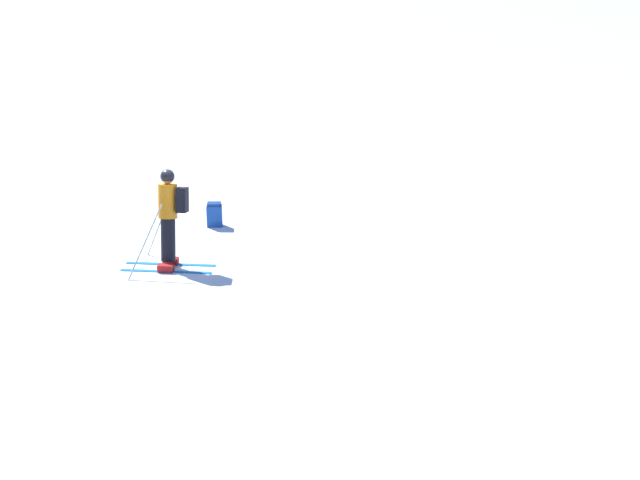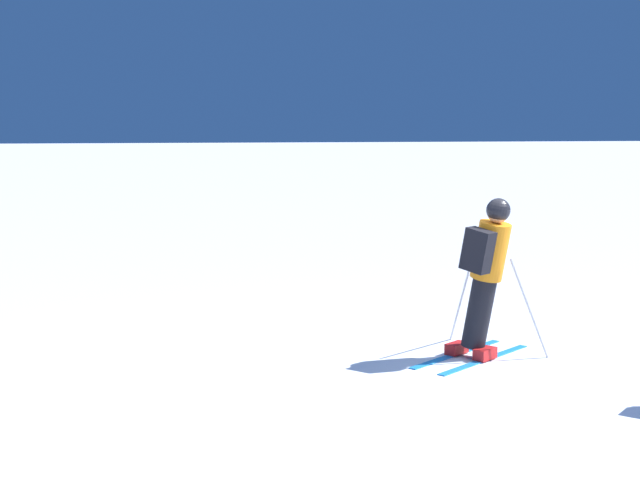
# 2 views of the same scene
# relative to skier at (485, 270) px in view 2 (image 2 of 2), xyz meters

# --- Properties ---
(ground_plane) EXTENTS (300.00, 300.00, 0.00)m
(ground_plane) POSITION_rel_skier_xyz_m (-0.44, 0.07, -0.98)
(ground_plane) COLOR white
(skier) EXTENTS (1.47, 1.64, 1.78)m
(skier) POSITION_rel_skier_xyz_m (0.00, 0.00, 0.00)
(skier) COLOR #1E7AC6
(skier) RESTS_ON ground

